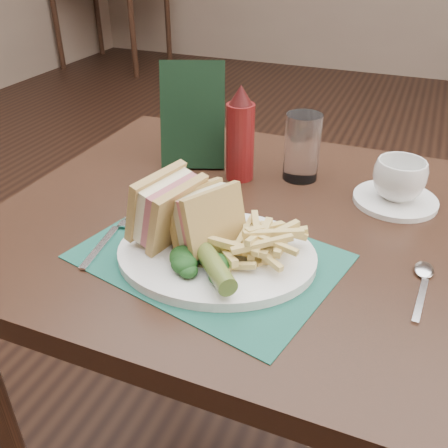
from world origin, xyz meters
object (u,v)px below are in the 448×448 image
object	(u,v)px
table_main	(253,367)
saucer	(395,200)
coffee_cup	(399,180)
drinking_glass	(302,147)
check_presenter	(193,115)
sandwich_half_a	(156,204)
ketchup_bottle	(240,133)
sandwich_half_b	(198,212)
plate	(216,255)
placemat	(209,256)
table_bg_left	(114,23)

from	to	relation	value
table_main	saucer	xyz separation A→B (m)	(0.21, 0.14, 0.38)
coffee_cup	drinking_glass	bearing A→B (deg)	169.51
check_presenter	sandwich_half_a	bearing A→B (deg)	-96.26
drinking_glass	check_presenter	world-z (taller)	check_presenter
coffee_cup	ketchup_bottle	distance (m)	0.30
sandwich_half_b	sandwich_half_a	bearing A→B (deg)	-142.16
sandwich_half_b	drinking_glass	distance (m)	0.32
plate	sandwich_half_a	world-z (taller)	sandwich_half_a
coffee_cup	check_presenter	bearing A→B (deg)	177.21
saucer	placemat	bearing A→B (deg)	-130.60
sandwich_half_a	drinking_glass	distance (m)	0.35
table_main	sandwich_half_b	size ratio (longest dim) A/B	9.11
table_main	placemat	bearing A→B (deg)	-102.29
plate	sandwich_half_b	xyz separation A→B (m)	(-0.04, 0.02, 0.06)
sandwich_half_b	saucer	world-z (taller)	sandwich_half_b
plate	table_bg_left	bearing A→B (deg)	113.15
plate	ketchup_bottle	distance (m)	0.30
placemat	saucer	distance (m)	0.38
sandwich_half_a	coffee_cup	world-z (taller)	sandwich_half_a
saucer	drinking_glass	xyz separation A→B (m)	(-0.19, 0.03, 0.06)
saucer	ketchup_bottle	bearing A→B (deg)	-177.85
table_bg_left	saucer	xyz separation A→B (m)	(2.76, -3.25, 0.38)
table_bg_left	saucer	world-z (taller)	saucer
placemat	ketchup_bottle	distance (m)	0.29
placemat	ketchup_bottle	world-z (taller)	ketchup_bottle
plate	sandwich_half_b	distance (m)	0.07
placemat	drinking_glass	bearing A→B (deg)	79.92
coffee_cup	check_presenter	distance (m)	0.42
sandwich_half_b	saucer	bearing A→B (deg)	74.88
sandwich_half_b	coffee_cup	distance (m)	0.38
placemat	plate	size ratio (longest dim) A/B	1.25
placemat	coffee_cup	xyz separation A→B (m)	(0.24, 0.28, 0.05)
sandwich_half_a	coffee_cup	bearing A→B (deg)	53.56
placemat	sandwich_half_a	xyz separation A→B (m)	(-0.09, 0.00, 0.07)
table_bg_left	plate	size ratio (longest dim) A/B	3.00
plate	saucer	size ratio (longest dim) A/B	2.00
plate	check_presenter	bearing A→B (deg)	108.19
table_main	coffee_cup	world-z (taller)	coffee_cup
coffee_cup	sandwich_half_a	bearing A→B (deg)	-139.91
coffee_cup	check_presenter	xyz separation A→B (m)	(-0.41, 0.02, 0.06)
ketchup_bottle	check_presenter	bearing A→B (deg)	164.70
drinking_glass	table_bg_left	bearing A→B (deg)	128.64
table_main	placemat	xyz separation A→B (m)	(-0.03, -0.15, 0.38)
check_presenter	saucer	bearing A→B (deg)	-23.87
table_bg_left	drinking_glass	size ratio (longest dim) A/B	6.92
placemat	sandwich_half_b	xyz separation A→B (m)	(-0.02, 0.01, 0.07)
check_presenter	sandwich_half_b	bearing A→B (deg)	-84.47
drinking_glass	check_presenter	bearing A→B (deg)	-176.30
sandwich_half_a	ketchup_bottle	bearing A→B (deg)	96.09
plate	coffee_cup	world-z (taller)	coffee_cup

